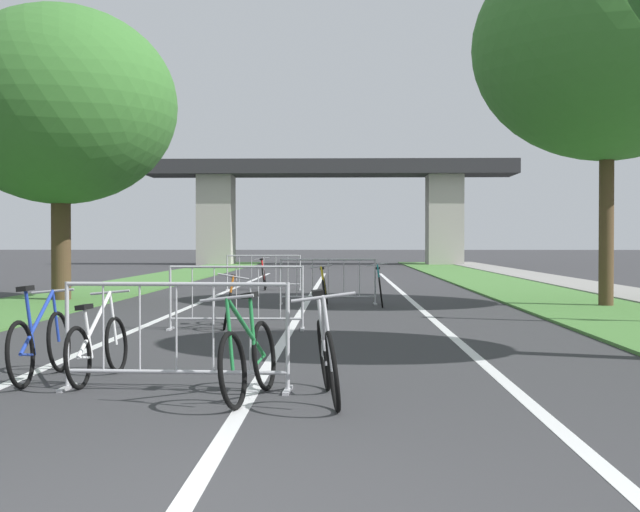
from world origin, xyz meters
TOP-DOWN VIEW (x-y plane):
  - grass_verge_left at (-6.09, 24.38)m, footprint 2.99×59.59m
  - grass_verge_right at (6.09, 24.38)m, footprint 2.99×59.59m
  - sidewalk_path_right at (8.60, 24.38)m, footprint 2.03×59.59m
  - lane_stripe_center at (0.00, 17.24)m, footprint 0.14×34.47m
  - lane_stripe_right_lane at (2.53, 17.24)m, footprint 0.14×34.47m
  - lane_stripe_left_lane at (-2.53, 17.24)m, footprint 0.14×34.47m
  - overpass_bridge at (0.00, 49.25)m, footprint 23.10×3.69m
  - tree_left_pine_near at (-5.94, 16.11)m, footprint 5.58×5.58m
  - tree_right_oak_near at (6.62, 14.56)m, footprint 5.85×5.85m
  - crowd_barrier_nearest at (-0.74, 3.95)m, footprint 2.24×0.53m
  - crowd_barrier_second at (-0.88, 9.63)m, footprint 2.23×0.48m
  - crowd_barrier_third at (0.52, 15.30)m, footprint 2.24×0.54m
  - crowd_barrier_fourth at (-1.50, 20.97)m, footprint 2.24×0.57m
  - bicycle_silver_0 at (0.73, 3.45)m, footprint 0.55×1.73m
  - bicycle_white_1 at (-1.67, 4.51)m, footprint 0.44×1.68m
  - bicycle_teal_2 at (1.70, 14.85)m, footprint 0.50×1.77m
  - bicycle_orange_3 at (-1.07, 10.05)m, footprint 0.59×1.70m
  - bicycle_red_4 at (-1.54, 21.49)m, footprint 0.48×1.79m
  - bicycle_green_5 at (0.01, 3.50)m, footprint 0.60×1.64m
  - bicycle_blue_6 at (-2.28, 4.54)m, footprint 0.47×1.76m
  - bicycle_yellow_7 at (0.45, 14.76)m, footprint 0.50×1.63m

SIDE VIEW (x-z plane):
  - lane_stripe_center at x=0.00m, z-range 0.00..0.01m
  - lane_stripe_right_lane at x=2.53m, z-range 0.00..0.01m
  - lane_stripe_left_lane at x=-2.53m, z-range 0.00..0.01m
  - grass_verge_left at x=-6.09m, z-range 0.00..0.05m
  - grass_verge_right at x=6.09m, z-range 0.00..0.05m
  - sidewalk_path_right at x=8.60m, z-range 0.00..0.08m
  - bicycle_white_1 at x=-1.67m, z-range -0.11..0.81m
  - bicycle_orange_3 at x=-1.07m, z-range -0.11..0.82m
  - bicycle_yellow_7 at x=0.45m, z-range -0.12..0.83m
  - bicycle_blue_6 at x=-2.28m, z-range -0.12..0.88m
  - bicycle_green_5 at x=0.01m, z-range -0.12..0.88m
  - bicycle_teal_2 at x=1.70m, z-range -0.11..0.88m
  - bicycle_red_4 at x=-1.54m, z-range -0.09..0.87m
  - bicycle_silver_0 at x=0.73m, z-range -0.12..0.90m
  - crowd_barrier_nearest at x=-0.74m, z-range -0.01..1.04m
  - crowd_barrier_second at x=-0.88m, z-range -0.01..1.04m
  - crowd_barrier_third at x=0.52m, z-range -0.01..1.04m
  - crowd_barrier_fourth at x=-1.50m, z-range -0.01..1.04m
  - overpass_bridge at x=0.00m, z-range 1.39..7.91m
  - tree_left_pine_near at x=-5.94m, z-range 1.16..8.26m
  - tree_right_oak_near at x=6.62m, z-range 1.60..9.79m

